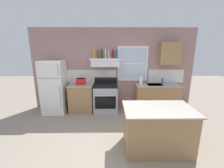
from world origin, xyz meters
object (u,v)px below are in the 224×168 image
Objects in this scene: stove_range at (106,98)px; dish_soap_bottle at (162,81)px; refrigerator at (54,87)px; bottle_dark_green_wine at (102,54)px; bottle_champagne_gold_foil at (94,54)px; kitchen_island at (157,128)px; toaster at (81,81)px; paper_towel_roll at (141,80)px; bottle_amber_wine at (98,54)px; bottle_red_label_wine at (113,54)px; bottle_rose_pink at (109,55)px; bottle_blue_liqueur at (116,54)px; bottle_clear_tall at (105,54)px.

dish_soap_bottle is (1.88, 0.14, 0.54)m from stove_range.
bottle_dark_green_wine is (1.54, 0.08, 1.03)m from refrigerator.
bottle_champagne_gold_foil reaches higher than dish_soap_bottle.
kitchen_island is (1.12, -1.91, -0.01)m from stove_range.
toaster is at bearing -178.87° from dish_soap_bottle.
dish_soap_bottle is (2.23, 0.01, -0.87)m from bottle_champagne_gold_foil.
bottle_dark_green_wine is 1.51m from paper_towel_roll.
bottle_amber_wine is 2.28m from dish_soap_bottle.
bottle_red_label_wine is at bearing 113.19° from kitchen_island.
bottle_dark_green_wine is at bearing -165.34° from bottle_red_label_wine.
bottle_champagne_gold_foil is 0.46m from bottle_rose_pink.
bottle_red_label_wine is at bearing 4.58° from bottle_amber_wine.
dish_soap_bottle is (3.53, 0.16, 0.15)m from refrigerator.
bottle_blue_liqueur is at bearing 6.07° from bottle_dark_green_wine.
bottle_clear_tall is 1.14× the size of paper_towel_roll.
bottle_clear_tall is 0.24m from bottle_red_label_wine.
bottle_champagne_gold_foil is 2.88m from kitchen_island.
stove_range is at bearing -26.43° from bottle_amber_wine.
bottle_blue_liqueur is (0.58, -0.01, -0.00)m from bottle_amber_wine.
stove_range is 1.40m from bottle_rose_pink.
toaster is 0.97m from stove_range.
toaster is at bearing -176.35° from bottle_red_label_wine.
dish_soap_bottle is at bearing 69.68° from kitchen_island.
bottle_clear_tall is (0.35, 0.01, 0.00)m from bottle_champagne_gold_foil.
bottle_rose_pink reaches higher than paper_towel_roll.
refrigerator is 9.39× the size of dish_soap_bottle.
toaster is at bearing -177.11° from bottle_amber_wine.
bottle_champagne_gold_foil is (-0.35, 0.13, 1.41)m from stove_range.
refrigerator is 5.63× the size of bottle_red_label_wine.
bottle_amber_wine is at bearing -175.42° from bottle_red_label_wine.
bottle_clear_tall reaches higher than stove_range.
toaster is 1.95m from paper_towel_roll.
kitchen_island is at bearing -34.17° from refrigerator.
bottle_amber_wine is at bearing -174.53° from bottle_clear_tall.
toaster is 1.03m from bottle_amber_wine.
bottle_clear_tall is 2.73m from kitchen_island.
bottle_amber_wine reaches higher than bottle_rose_pink.
bottle_rose_pink is 0.15m from bottle_red_label_wine.
stove_range is 1.42m from bottle_dark_green_wine.
bottle_champagne_gold_foil is 1.11× the size of paper_towel_roll.
refrigerator is 5.38× the size of bottle_dark_green_wine.
kitchen_island is (1.47, -2.03, -1.41)m from bottle_champagne_gold_foil.
paper_towel_roll is 1.50× the size of dish_soap_bottle.
refrigerator is 5.81× the size of bottle_blue_liqueur.
bottle_blue_liqueur is 2.58m from kitchen_island.
refrigerator is at bearing -178.77° from paper_towel_roll.
bottle_amber_wine reaches higher than refrigerator.
bottle_champagne_gold_foil reaches higher than bottle_rose_pink.
refrigerator is 2.25m from bottle_blue_liqueur.
bottle_amber_wine reaches higher than stove_range.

